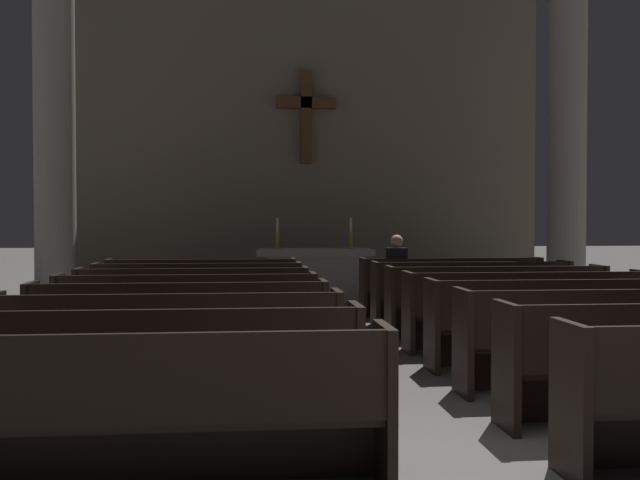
# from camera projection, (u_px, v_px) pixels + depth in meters

# --- Properties ---
(pew_left_row_1) EXTENTS (2.93, 0.50, 0.95)m
(pew_left_row_1) POSITION_uv_depth(u_px,v_px,m) (133.00, 412.00, 4.35)
(pew_left_row_1) COLOR black
(pew_left_row_1) RESTS_ON ground
(pew_left_row_2) EXTENTS (2.93, 0.50, 0.95)m
(pew_left_row_2) POSITION_uv_depth(u_px,v_px,m) (155.00, 373.00, 5.46)
(pew_left_row_2) COLOR black
(pew_left_row_2) RESTS_ON ground
(pew_left_row_3) EXTENTS (2.93, 0.50, 0.95)m
(pew_left_row_3) POSITION_uv_depth(u_px,v_px,m) (169.00, 347.00, 6.58)
(pew_left_row_3) COLOR black
(pew_left_row_3) RESTS_ON ground
(pew_left_row_4) EXTENTS (2.93, 0.50, 0.95)m
(pew_left_row_4) POSITION_uv_depth(u_px,v_px,m) (180.00, 329.00, 7.69)
(pew_left_row_4) COLOR black
(pew_left_row_4) RESTS_ON ground
(pew_left_row_5) EXTENTS (2.93, 0.50, 0.95)m
(pew_left_row_5) POSITION_uv_depth(u_px,v_px,m) (187.00, 315.00, 8.80)
(pew_left_row_5) COLOR black
(pew_left_row_5) RESTS_ON ground
(pew_left_row_6) EXTENTS (2.93, 0.50, 0.95)m
(pew_left_row_6) POSITION_uv_depth(u_px,v_px,m) (193.00, 304.00, 9.92)
(pew_left_row_6) COLOR black
(pew_left_row_6) RESTS_ON ground
(pew_left_row_7) EXTENTS (2.93, 0.50, 0.95)m
(pew_left_row_7) POSITION_uv_depth(u_px,v_px,m) (198.00, 296.00, 11.03)
(pew_left_row_7) COLOR black
(pew_left_row_7) RESTS_ON ground
(pew_left_row_8) EXTENTS (2.93, 0.50, 0.95)m
(pew_left_row_8) POSITION_uv_depth(u_px,v_px,m) (202.00, 289.00, 12.15)
(pew_left_row_8) COLOR black
(pew_left_row_8) RESTS_ON ground
(pew_right_row_3) EXTENTS (2.93, 0.50, 0.95)m
(pew_right_row_3) POSITION_uv_depth(u_px,v_px,m) (619.00, 340.00, 6.98)
(pew_right_row_3) COLOR black
(pew_right_row_3) RESTS_ON ground
(pew_right_row_4) EXTENTS (2.93, 0.50, 0.95)m
(pew_right_row_4) POSITION_uv_depth(u_px,v_px,m) (567.00, 323.00, 8.10)
(pew_right_row_4) COLOR black
(pew_right_row_4) RESTS_ON ground
(pew_right_row_5) EXTENTS (2.93, 0.50, 0.95)m
(pew_right_row_5) POSITION_uv_depth(u_px,v_px,m) (527.00, 311.00, 9.21)
(pew_right_row_5) COLOR black
(pew_right_row_5) RESTS_ON ground
(pew_right_row_6) EXTENTS (2.93, 0.50, 0.95)m
(pew_right_row_6) POSITION_uv_depth(u_px,v_px,m) (496.00, 301.00, 10.33)
(pew_right_row_6) COLOR black
(pew_right_row_6) RESTS_ON ground
(pew_right_row_7) EXTENTS (2.93, 0.50, 0.95)m
(pew_right_row_7) POSITION_uv_depth(u_px,v_px,m) (471.00, 293.00, 11.44)
(pew_right_row_7) COLOR black
(pew_right_row_7) RESTS_ON ground
(pew_right_row_8) EXTENTS (2.93, 0.50, 0.95)m
(pew_right_row_8) POSITION_uv_depth(u_px,v_px,m) (451.00, 287.00, 12.56)
(pew_right_row_8) COLOR black
(pew_right_row_8) RESTS_ON ground
(column_left_second) EXTENTS (1.04, 1.04, 6.15)m
(column_left_second) POSITION_uv_depth(u_px,v_px,m) (55.00, 136.00, 13.24)
(column_left_second) COLOR #ADA89E
(column_left_second) RESTS_ON ground
(column_right_second) EXTENTS (1.04, 1.04, 6.15)m
(column_right_second) POSITION_uv_depth(u_px,v_px,m) (567.00, 141.00, 14.17)
(column_right_second) COLOR #ADA89E
(column_right_second) RESTS_ON ground
(altar) EXTENTS (2.20, 0.90, 1.01)m
(altar) POSITION_uv_depth(u_px,v_px,m) (314.00, 274.00, 14.72)
(altar) COLOR #A8A399
(altar) RESTS_ON ground
(candlestick_left) EXTENTS (0.16, 0.16, 0.59)m
(candlestick_left) POSITION_uv_depth(u_px,v_px,m) (277.00, 239.00, 14.63)
(candlestick_left) COLOR #B79338
(candlestick_left) RESTS_ON altar
(candlestick_right) EXTENTS (0.16, 0.16, 0.59)m
(candlestick_right) POSITION_uv_depth(u_px,v_px,m) (351.00, 239.00, 14.77)
(candlestick_right) COLOR #B79338
(candlestick_right) RESTS_ON altar
(apse_with_cross) EXTENTS (10.20, 0.49, 6.82)m
(apse_with_cross) POSITION_uv_depth(u_px,v_px,m) (305.00, 134.00, 16.75)
(apse_with_cross) COLOR gray
(apse_with_cross) RESTS_ON ground
(lone_worshipper) EXTENTS (0.32, 0.43, 1.32)m
(lone_worshipper) POSITION_uv_depth(u_px,v_px,m) (396.00, 274.00, 12.50)
(lone_worshipper) COLOR #26262B
(lone_worshipper) RESTS_ON ground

